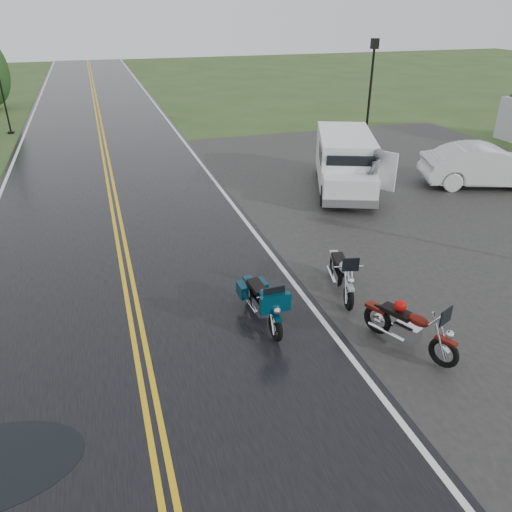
{
  "coord_description": "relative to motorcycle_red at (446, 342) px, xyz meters",
  "views": [
    {
      "loc": [
        -0.25,
        -7.53,
        6.06
      ],
      "look_at": [
        2.8,
        2.0,
        1.0
      ],
      "focal_mm": 35.0,
      "sensor_mm": 36.0,
      "label": 1
    }
  ],
  "objects": [
    {
      "name": "ground",
      "position": [
        -5.27,
        1.58,
        -0.59
      ],
      "size": [
        120.0,
        120.0,
        0.0
      ],
      "primitive_type": "plane",
      "color": "#2D471E",
      "rests_on": "ground"
    },
    {
      "name": "lamp_post_far_left",
      "position": [
        -9.77,
        22.98,
        1.27
      ],
      "size": [
        0.32,
        0.32,
        3.72
      ],
      "primitive_type": null,
      "color": "black",
      "rests_on": "ground"
    },
    {
      "name": "motorcycle_silver",
      "position": [
        -0.76,
        2.28,
        0.0
      ],
      "size": [
        1.19,
        2.13,
        1.19
      ],
      "primitive_type": null,
      "rotation": [
        0.0,
        0.0,
        -0.24
      ],
      "color": "#929499",
      "rests_on": "ground"
    },
    {
      "name": "motorcycle_red",
      "position": [
        0.0,
        0.0,
        0.0
      ],
      "size": [
        1.49,
        2.14,
        1.19
      ],
      "primitive_type": null,
      "rotation": [
        0.0,
        0.0,
        0.42
      ],
      "color": "#551009",
      "rests_on": "ground"
    },
    {
      "name": "parking_pad",
      "position": [
        5.73,
        6.58,
        -0.58
      ],
      "size": [
        14.0,
        24.0,
        0.03
      ],
      "primitive_type": "cube",
      "color": "black",
      "rests_on": "ground"
    },
    {
      "name": "motorcycle_teal",
      "position": [
        -2.66,
        1.7,
        -0.01
      ],
      "size": [
        0.81,
        2.0,
        1.16
      ],
      "primitive_type": null,
      "rotation": [
        0.0,
        0.0,
        0.05
      ],
      "color": "#052B3B",
      "rests_on": "ground"
    },
    {
      "name": "lamp_post_far_right",
      "position": [
        7.08,
        15.75,
        1.78
      ],
      "size": [
        0.41,
        0.41,
        4.75
      ],
      "primitive_type": null,
      "color": "black",
      "rests_on": "ground"
    },
    {
      "name": "sedan_white",
      "position": [
        7.92,
        8.38,
        0.16
      ],
      "size": [
        4.86,
        3.01,
        1.51
      ],
      "primitive_type": "imported",
      "rotation": [
        0.0,
        0.0,
        1.24
      ],
      "color": "silver",
      "rests_on": "ground"
    },
    {
      "name": "road",
      "position": [
        -5.27,
        11.58,
        -0.57
      ],
      "size": [
        8.0,
        100.0,
        0.04
      ],
      "primitive_type": "cube",
      "color": "black",
      "rests_on": "ground"
    },
    {
      "name": "person_at_van",
      "position": [
        2.91,
        7.78,
        0.38
      ],
      "size": [
        0.84,
        0.81,
        1.95
      ],
      "primitive_type": "imported",
      "rotation": [
        0.0,
        0.0,
        3.84
      ],
      "color": "#55555A",
      "rests_on": "ground"
    },
    {
      "name": "van_white",
      "position": [
        1.44,
        8.33,
        0.41
      ],
      "size": [
        3.69,
        5.48,
        2.02
      ],
      "primitive_type": null,
      "rotation": [
        0.0,
        0.0,
        -0.38
      ],
      "color": "white",
      "rests_on": "ground"
    }
  ]
}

